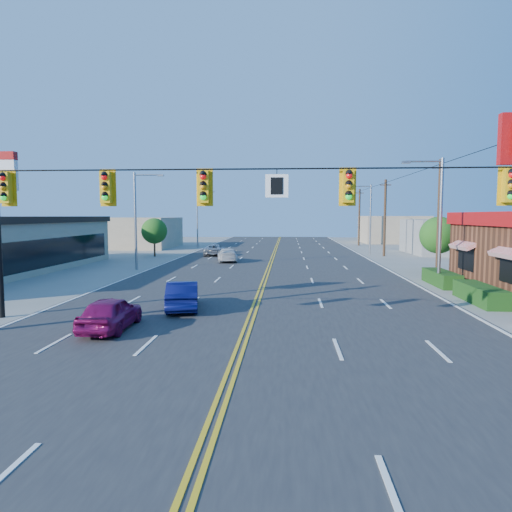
# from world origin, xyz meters

# --- Properties ---
(ground) EXTENTS (160.00, 160.00, 0.00)m
(ground) POSITION_xyz_m (0.00, 0.00, 0.00)
(ground) COLOR gray
(ground) RESTS_ON ground
(road) EXTENTS (20.00, 120.00, 0.06)m
(road) POSITION_xyz_m (0.00, 20.00, 0.03)
(road) COLOR #2D2D30
(road) RESTS_ON ground
(signal_span) EXTENTS (24.32, 0.34, 9.00)m
(signal_span) POSITION_xyz_m (-0.12, 0.00, 4.89)
(signal_span) COLOR #47301E
(signal_span) RESTS_ON ground
(streetlight_se) EXTENTS (2.55, 0.25, 8.00)m
(streetlight_se) POSITION_xyz_m (10.79, 14.00, 4.51)
(streetlight_se) COLOR gray
(streetlight_se) RESTS_ON ground
(streetlight_ne) EXTENTS (2.55, 0.25, 8.00)m
(streetlight_ne) POSITION_xyz_m (10.79, 38.00, 4.51)
(streetlight_ne) COLOR gray
(streetlight_ne) RESTS_ON ground
(streetlight_sw) EXTENTS (2.55, 0.25, 8.00)m
(streetlight_sw) POSITION_xyz_m (-10.79, 22.00, 4.51)
(streetlight_sw) COLOR gray
(streetlight_sw) RESTS_ON ground
(streetlight_nw) EXTENTS (2.55, 0.25, 8.00)m
(streetlight_nw) POSITION_xyz_m (-10.79, 48.00, 4.51)
(streetlight_nw) COLOR gray
(streetlight_nw) RESTS_ON ground
(utility_pole_near) EXTENTS (0.28, 0.28, 8.40)m
(utility_pole_near) POSITION_xyz_m (12.20, 18.00, 4.20)
(utility_pole_near) COLOR #47301E
(utility_pole_near) RESTS_ON ground
(utility_pole_mid) EXTENTS (0.28, 0.28, 8.40)m
(utility_pole_mid) POSITION_xyz_m (12.20, 36.00, 4.20)
(utility_pole_mid) COLOR #47301E
(utility_pole_mid) RESTS_ON ground
(utility_pole_far) EXTENTS (0.28, 0.28, 8.40)m
(utility_pole_far) POSITION_xyz_m (12.20, 54.00, 4.20)
(utility_pole_far) COLOR #47301E
(utility_pole_far) RESTS_ON ground
(tree_kfc_rear) EXTENTS (2.94, 2.94, 4.41)m
(tree_kfc_rear) POSITION_xyz_m (13.50, 22.00, 2.93)
(tree_kfc_rear) COLOR #47301E
(tree_kfc_rear) RESTS_ON ground
(tree_west) EXTENTS (2.80, 2.80, 4.20)m
(tree_west) POSITION_xyz_m (-13.00, 34.00, 2.79)
(tree_west) COLOR #47301E
(tree_west) RESTS_ON ground
(bld_east_mid) EXTENTS (12.00, 10.00, 4.00)m
(bld_east_mid) POSITION_xyz_m (22.00, 40.00, 2.00)
(bld_east_mid) COLOR gray
(bld_east_mid) RESTS_ON ground
(bld_west_far) EXTENTS (11.00, 12.00, 4.20)m
(bld_west_far) POSITION_xyz_m (-20.00, 48.00, 2.10)
(bld_west_far) COLOR tan
(bld_west_far) RESTS_ON ground
(bld_east_far) EXTENTS (10.00, 10.00, 4.40)m
(bld_east_far) POSITION_xyz_m (19.00, 62.00, 2.20)
(bld_east_far) COLOR tan
(bld_east_far) RESTS_ON ground
(car_magenta) EXTENTS (1.59, 3.86, 1.31)m
(car_magenta) POSITION_xyz_m (-5.28, 2.00, 0.65)
(car_magenta) COLOR #7C0D49
(car_magenta) RESTS_ON ground
(car_blue) EXTENTS (2.19, 4.28, 1.35)m
(car_blue) POSITION_xyz_m (-3.39, 6.09, 0.67)
(car_blue) COLOR #0D114C
(car_blue) RESTS_ON ground
(car_white) EXTENTS (2.55, 4.68, 1.29)m
(car_white) POSITION_xyz_m (-4.23, 28.51, 0.64)
(car_white) COLOR silver
(car_white) RESTS_ON ground
(car_silver) EXTENTS (2.16, 4.47, 1.23)m
(car_silver) POSITION_xyz_m (-6.51, 35.09, 0.61)
(car_silver) COLOR #A2A3A7
(car_silver) RESTS_ON ground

